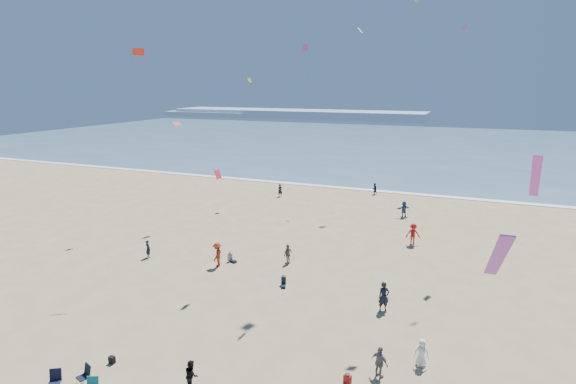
% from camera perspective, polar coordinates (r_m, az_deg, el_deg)
% --- Properties ---
extents(ocean, '(220.00, 100.00, 0.06)m').
position_cam_1_polar(ocean, '(109.58, 16.41, 5.71)').
color(ocean, '#476B84').
rests_on(ocean, ground).
extents(surf_line, '(220.00, 1.20, 0.08)m').
position_cam_1_polar(surf_line, '(60.73, 11.43, 0.13)').
color(surf_line, white).
rests_on(surf_line, ground).
extents(headland_far, '(110.00, 20.00, 3.20)m').
position_cam_1_polar(headland_far, '(196.71, 0.98, 9.90)').
color(headland_far, '#7A8EA8').
rests_on(headland_far, ground).
extents(headland_near, '(40.00, 14.00, 2.00)m').
position_cam_1_polar(headland_near, '(210.11, -9.91, 9.77)').
color(headland_near, '#7A8EA8').
rests_on(headland_near, ground).
extents(standing_flyers, '(25.86, 48.15, 1.94)m').
position_cam_1_polar(standing_flyers, '(33.66, 7.52, -9.18)').
color(standing_flyers, black).
rests_on(standing_flyers, ground).
extents(seated_group, '(13.55, 22.88, 0.84)m').
position_cam_1_polar(seated_group, '(24.87, -2.22, -18.98)').
color(seated_group, silver).
rests_on(seated_group, ground).
extents(chair_cluster, '(2.80, 1.60, 1.00)m').
position_cam_1_polar(chair_cluster, '(24.31, -25.33, -21.02)').
color(chair_cluster, black).
rests_on(chair_cluster, ground).
extents(black_backpack, '(0.30, 0.22, 0.38)m').
position_cam_1_polar(black_backpack, '(25.85, -21.45, -19.23)').
color(black_backpack, black).
rests_on(black_backpack, ground).
extents(kites_aloft, '(40.84, 44.43, 29.46)m').
position_cam_1_polar(kites_aloft, '(26.52, 17.50, 13.56)').
color(kites_aloft, white).
rests_on(kites_aloft, ground).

